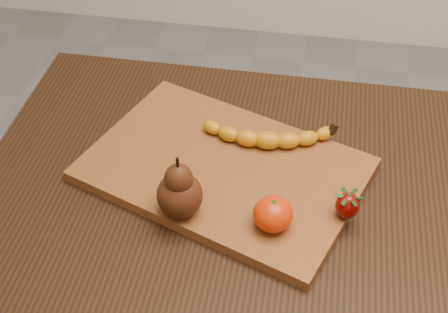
% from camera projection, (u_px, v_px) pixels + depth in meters
% --- Properties ---
extents(table, '(1.00, 0.70, 0.76)m').
position_uv_depth(table, '(267.00, 236.00, 1.09)').
color(table, black).
rests_on(table, ground).
extents(cutting_board, '(0.53, 0.44, 0.02)m').
position_uv_depth(cutting_board, '(224.00, 169.00, 1.06)').
color(cutting_board, brown).
rests_on(cutting_board, table).
extents(banana, '(0.20, 0.07, 0.03)m').
position_uv_depth(banana, '(268.00, 140.00, 1.08)').
color(banana, orange).
rests_on(banana, cutting_board).
extents(pear, '(0.08, 0.08, 0.11)m').
position_uv_depth(pear, '(179.00, 186.00, 0.94)').
color(pear, '#471F0B').
rests_on(pear, cutting_board).
extents(mandarin, '(0.08, 0.08, 0.05)m').
position_uv_depth(mandarin, '(273.00, 214.00, 0.94)').
color(mandarin, red).
rests_on(mandarin, cutting_board).
extents(strawberry, '(0.04, 0.04, 0.05)m').
position_uv_depth(strawberry, '(348.00, 205.00, 0.96)').
color(strawberry, '#7C0403').
rests_on(strawberry, cutting_board).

